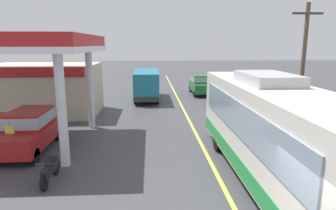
{
  "coord_description": "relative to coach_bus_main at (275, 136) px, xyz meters",
  "views": [
    {
      "loc": [
        -2.4,
        -4.77,
        4.69
      ],
      "look_at": [
        -1.5,
        10.0,
        1.6
      ],
      "focal_mm": 31.27,
      "sensor_mm": 36.0,
      "label": 1
    }
  ],
  "objects": [
    {
      "name": "ground",
      "position": [
        -1.71,
        15.74,
        -1.72
      ],
      "size": [
        120.0,
        120.0,
        0.0
      ],
      "primitive_type": "plane",
      "color": "#424247"
    },
    {
      "name": "lane_divider_stripe",
      "position": [
        -1.71,
        10.74,
        -1.72
      ],
      "size": [
        0.16,
        50.0,
        0.01
      ],
      "primitive_type": "cube",
      "color": "#D8CC4C",
      "rests_on": "ground"
    },
    {
      "name": "coach_bus_main",
      "position": [
        0.0,
        0.0,
        0.0
      ],
      "size": [
        2.6,
        11.04,
        3.69
      ],
      "color": "silver",
      "rests_on": "ground"
    },
    {
      "name": "gas_station_roadside",
      "position": [
        -11.19,
        8.92,
        0.91
      ],
      "size": [
        9.1,
        11.95,
        5.1
      ],
      "color": "#B21E1E",
      "rests_on": "ground"
    },
    {
      "name": "car_at_pump",
      "position": [
        -9.5,
        3.83,
        -0.71
      ],
      "size": [
        1.7,
        4.2,
        1.82
      ],
      "color": "maroon",
      "rests_on": "ground"
    },
    {
      "name": "minibus_opposing_lane",
      "position": [
        -4.44,
        15.92,
        -0.25
      ],
      "size": [
        2.04,
        6.13,
        2.44
      ],
      "color": "teal",
      "rests_on": "ground"
    },
    {
      "name": "motorcycle_parked_forecourt",
      "position": [
        -7.6,
        0.59,
        -1.28
      ],
      "size": [
        0.55,
        1.8,
        0.92
      ],
      "color": "black",
      "rests_on": "ground"
    },
    {
      "name": "pedestrian_near_pump",
      "position": [
        -9.85,
        2.84,
        -0.79
      ],
      "size": [
        0.55,
        0.22,
        1.66
      ],
      "color": "#33333F",
      "rests_on": "ground"
    },
    {
      "name": "pedestrian_by_shop",
      "position": [
        -9.95,
        4.55,
        -0.79
      ],
      "size": [
        0.55,
        0.22,
        1.66
      ],
      "color": "#33333F",
      "rests_on": "ground"
    },
    {
      "name": "car_trailing_behind_bus",
      "position": [
        0.65,
        18.32,
        -0.71
      ],
      "size": [
        1.7,
        4.2,
        1.82
      ],
      "color": "#1E602D",
      "rests_on": "ground"
    },
    {
      "name": "utility_pole_roadside",
      "position": [
        4.91,
        7.84,
        1.96
      ],
      "size": [
        1.8,
        0.24,
        7.01
      ],
      "color": "brown",
      "rests_on": "ground"
    }
  ]
}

